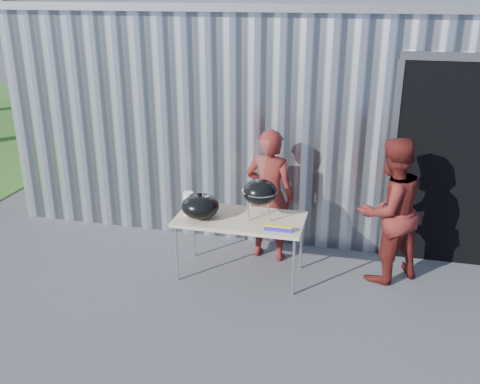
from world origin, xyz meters
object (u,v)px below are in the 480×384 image
(folding_table, at_px, (240,221))
(kettle_grill, at_px, (260,184))
(person_cook, at_px, (270,195))
(person_bystander, at_px, (389,211))

(folding_table, relative_size, kettle_grill, 1.62)
(person_cook, bearing_deg, kettle_grill, 95.61)
(folding_table, distance_m, person_cook, 0.61)
(kettle_grill, height_order, person_bystander, person_bystander)
(person_cook, xyz_separation_m, person_bystander, (1.44, -0.20, 0.02))
(person_bystander, bearing_deg, folding_table, -26.92)
(kettle_grill, xyz_separation_m, person_bystander, (1.46, 0.31, -0.31))
(kettle_grill, relative_size, person_cook, 0.55)
(kettle_grill, relative_size, person_bystander, 0.53)
(person_cook, relative_size, person_bystander, 0.98)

